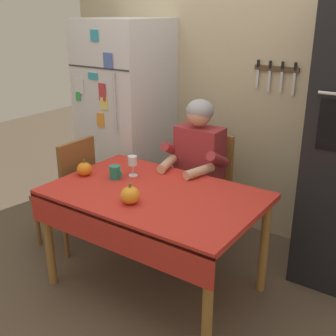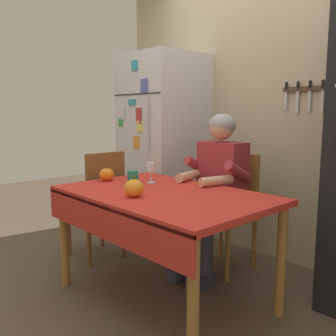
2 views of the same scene
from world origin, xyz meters
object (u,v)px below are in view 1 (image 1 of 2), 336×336
Objects in this scene: pumpkin_medium at (84,169)px; refrigerator at (127,121)px; wine_glass at (133,162)px; dining_table at (152,204)px; chair_behind_person at (206,185)px; seated_person at (195,166)px; chair_left_side at (71,189)px; coffee_mug at (115,172)px; pumpkin_large at (130,195)px.

refrigerator is at bearing 111.52° from pumpkin_medium.
wine_glass is (0.65, -0.72, -0.05)m from refrigerator.
chair_behind_person reaches higher than dining_table.
seated_person is (0.91, -0.28, -0.16)m from refrigerator.
seated_person is 10.39× the size of pumpkin_medium.
dining_table is at bearing -6.39° from chair_left_side.
seated_person is at bearing 30.36° from chair_left_side.
coffee_mug is at bearing -122.45° from wine_glass.
wine_glass is 1.15× the size of pumpkin_large.
refrigerator is 0.97m from wine_glass.
refrigerator is 0.87m from chair_left_side.
dining_table is at bearing -86.94° from chair_behind_person.
seated_person reaches higher than chair_behind_person.
wine_glass reaches higher than pumpkin_large.
chair_left_side is (-0.90, 0.10, -0.14)m from dining_table.
pumpkin_large is (0.35, -0.26, 0.01)m from coffee_mug.
pumpkin_large is at bearing -19.01° from chair_left_side.
refrigerator reaches higher than wine_glass.
chair_behind_person and chair_left_side have the same top height.
chair_left_side is at bearing 173.61° from dining_table.
chair_left_side reaches higher than dining_table.
pumpkin_large is 1.09× the size of pumpkin_medium.
refrigerator reaches higher than dining_table.
seated_person reaches higher than pumpkin_medium.
seated_person reaches higher than pumpkin_large.
refrigerator is at bearing 174.31° from chair_behind_person.
seated_person reaches higher than dining_table.
wine_glass is (0.07, 0.11, 0.06)m from coffee_mug.
pumpkin_medium is (-0.57, 0.18, -0.01)m from pumpkin_large.
chair_behind_person reaches higher than coffee_mug.
chair_left_side is 0.97m from pumpkin_large.
wine_glass is 1.26× the size of pumpkin_medium.
pumpkin_medium is at bearing -160.35° from coffee_mug.
wine_glass reaches higher than pumpkin_medium.
wine_glass is 0.47m from pumpkin_large.
pumpkin_large is at bearing -36.37° from coffee_mug.
dining_table is 0.92m from chair_left_side.
pumpkin_large is at bearing -17.26° from pumpkin_medium.
chair_behind_person is 6.17× the size of wine_glass.
pumpkin_medium is at bearing -146.95° from wine_glass.
chair_behind_person is at bearing 56.08° from pumpkin_medium.
refrigerator is 1.29× the size of dining_table.
seated_person is at bearing 48.83° from pumpkin_medium.
chair_left_side is at bearing -86.40° from refrigerator.
chair_behind_person is 0.75× the size of seated_person.
dining_table is 11.68× the size of pumpkin_medium.
pumpkin_large is 0.60m from pumpkin_medium.
pumpkin_large reaches higher than coffee_mug.
seated_person is 8.26× the size of wine_glass.
coffee_mug is 0.71× the size of wine_glass.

